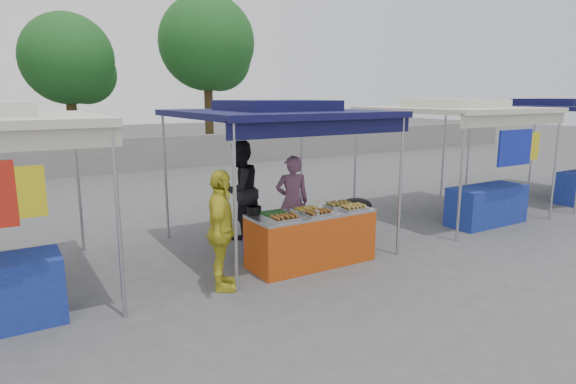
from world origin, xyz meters
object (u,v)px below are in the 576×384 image
wok_burner (356,218)px  vendor_woman (292,202)px  cooking_pot (254,211)px  helper_man (240,190)px  vendor_table (311,238)px  customer_person (221,231)px

wok_burner → vendor_woman: size_ratio=0.55×
cooking_pot → helper_man: helper_man is taller
vendor_table → customer_person: size_ratio=1.19×
vendor_woman → customer_person: 2.19m
wok_burner → helper_man: bearing=131.2°
wok_burner → cooking_pot: bearing=178.1°
vendor_table → wok_burner: size_ratio=2.23×
vendor_table → customer_person: 1.70m
helper_man → customer_person: (-1.31, -2.13, -0.08)m
wok_burner → vendor_woman: 1.16m
vendor_table → customer_person: customer_person is taller
cooking_pot → customer_person: bearing=-145.7°
customer_person → helper_man: bearing=-3.3°
wok_burner → vendor_woman: bearing=143.7°
cooking_pot → helper_man: size_ratio=0.12×
wok_burner → customer_person: size_ratio=0.53×
vendor_table → vendor_woman: bearing=76.2°
vendor_woman → customer_person: (-1.86, -1.15, 0.02)m
cooking_pot → vendor_table: bearing=-20.5°
helper_man → customer_person: helper_man is taller
wok_burner → customer_person: 2.84m
vendor_table → helper_man: bearing=99.5°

